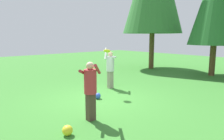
{
  "coord_description": "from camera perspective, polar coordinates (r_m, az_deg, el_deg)",
  "views": [
    {
      "loc": [
        5.79,
        -4.56,
        2.28
      ],
      "look_at": [
        0.06,
        0.54,
        1.05
      ],
      "focal_mm": 33.75,
      "sensor_mm": 36.0,
      "label": 1
    }
  ],
  "objects": [
    {
      "name": "person_catcher",
      "position": [
        5.7,
        -5.88,
        -4.37
      ],
      "size": [
        0.71,
        0.72,
        1.61
      ],
      "rotation": [
        0.0,
        0.0,
        2.26
      ],
      "color": "#4C382D",
      "rests_on": "ground_plane"
    },
    {
      "name": "ball_blue",
      "position": [
        7.83,
        -3.88,
        -7.0
      ],
      "size": [
        0.22,
        0.22,
        0.22
      ],
      "primitive_type": "sphere",
      "color": "blue",
      "rests_on": "ground_plane"
    },
    {
      "name": "person_thrower",
      "position": [
        9.24,
        -0.47,
        0.95
      ],
      "size": [
        0.67,
        0.67,
        1.8
      ],
      "rotation": [
        0.0,
        0.0,
        -0.84
      ],
      "color": "gray",
      "rests_on": "ground_plane"
    },
    {
      "name": "frisbee",
      "position": [
        8.14,
        -1.34,
        5.16
      ],
      "size": [
        0.37,
        0.36,
        0.14
      ],
      "color": "yellow"
    },
    {
      "name": "ball_yellow",
      "position": [
        5.18,
        -11.97,
        -15.7
      ],
      "size": [
        0.25,
        0.25,
        0.25
      ],
      "primitive_type": "sphere",
      "color": "yellow",
      "rests_on": "ground_plane"
    },
    {
      "name": "ground_plane",
      "position": [
        7.72,
        -3.31,
        -8.09
      ],
      "size": [
        40.0,
        40.0,
        0.0
      ],
      "primitive_type": "plane",
      "color": "#387A2D"
    }
  ]
}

